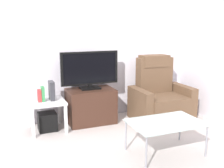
# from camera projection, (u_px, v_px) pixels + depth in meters

# --- Properties ---
(ground_plane) EXTENTS (6.40, 6.40, 0.00)m
(ground_plane) POSITION_uv_depth(u_px,v_px,m) (115.00, 140.00, 3.89)
(ground_plane) COLOR #BCB2AD
(wall_back) EXTENTS (6.40, 0.06, 2.60)m
(wall_back) POSITION_uv_depth(u_px,v_px,m) (89.00, 43.00, 4.63)
(wall_back) COLOR silver
(wall_back) RESTS_ON ground
(tv_stand) EXTENTS (0.76, 0.50, 0.57)m
(tv_stand) POSITION_uv_depth(u_px,v_px,m) (91.00, 106.00, 4.53)
(tv_stand) COLOR #3D2319
(tv_stand) RESTS_ON ground
(television) EXTENTS (0.95, 0.20, 0.62)m
(television) POSITION_uv_depth(u_px,v_px,m) (90.00, 69.00, 4.42)
(television) COLOR black
(television) RESTS_ON tv_stand
(recliner_armchair) EXTENTS (0.98, 0.78, 1.08)m
(recliner_armchair) POSITION_uv_depth(u_px,v_px,m) (160.00, 97.00, 4.75)
(recliner_armchair) COLOR brown
(recliner_armchair) RESTS_ON ground
(side_table) EXTENTS (0.54, 0.54, 0.47)m
(side_table) POSITION_uv_depth(u_px,v_px,m) (47.00, 105.00, 4.17)
(side_table) COLOR white
(side_table) RESTS_ON ground
(subwoofer_box) EXTENTS (0.28, 0.28, 0.28)m
(subwoofer_box) POSITION_uv_depth(u_px,v_px,m) (47.00, 122.00, 4.23)
(subwoofer_box) COLOR black
(subwoofer_box) RESTS_ON ground
(book_leftmost) EXTENTS (0.05, 0.12, 0.18)m
(book_leftmost) POSITION_uv_depth(u_px,v_px,m) (39.00, 96.00, 4.08)
(book_leftmost) COLOR red
(book_leftmost) RESTS_ON side_table
(book_middle) EXTENTS (0.04, 0.11, 0.22)m
(book_middle) POSITION_uv_depth(u_px,v_px,m) (43.00, 94.00, 4.10)
(book_middle) COLOR #388C4C
(book_middle) RESTS_ON side_table
(game_console) EXTENTS (0.07, 0.20, 0.29)m
(game_console) POSITION_uv_depth(u_px,v_px,m) (52.00, 91.00, 4.17)
(game_console) COLOR #333338
(game_console) RESTS_ON side_table
(coffee_table) EXTENTS (0.90, 0.60, 0.42)m
(coffee_table) POSITION_uv_depth(u_px,v_px,m) (166.00, 124.00, 3.41)
(coffee_table) COLOR #B2C6C1
(coffee_table) RESTS_ON ground
(cell_phone) EXTENTS (0.13, 0.17, 0.01)m
(cell_phone) POSITION_uv_depth(u_px,v_px,m) (160.00, 124.00, 3.33)
(cell_phone) COLOR #B7B7BC
(cell_phone) RESTS_ON coffee_table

